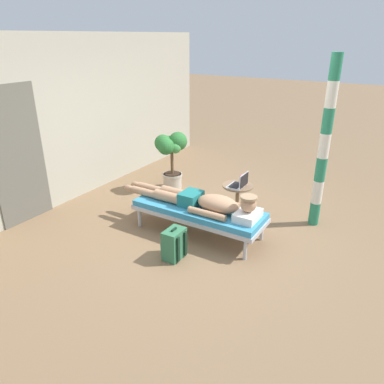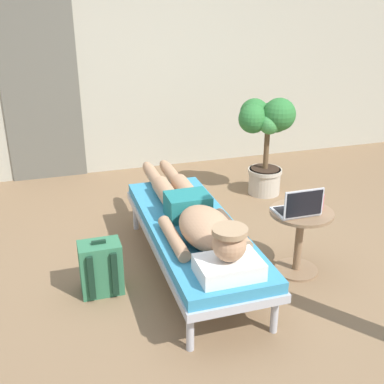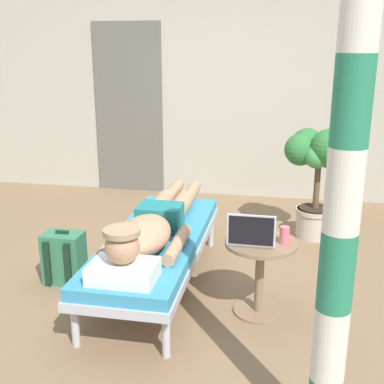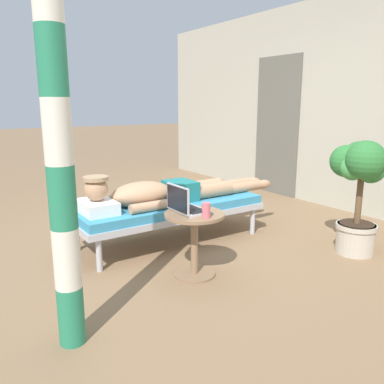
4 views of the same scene
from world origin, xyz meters
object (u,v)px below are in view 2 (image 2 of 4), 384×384
Objects in this scene: lounge_chair at (193,232)px; backpack at (101,268)px; potted_plant at (266,131)px; drink_glass at (320,201)px; laptop at (299,208)px; side_table at (300,231)px; person_reclining at (196,216)px.

backpack is at bearing -174.95° from lounge_chair.
backpack is at bearing -145.09° from potted_plant.
potted_plant is at bearing 80.00° from drink_glass.
laptop is 0.29× the size of potted_plant.
person_reclining is at bearing 168.01° from side_table.
laptop reaches higher than drink_glass.
laptop is (0.73, -0.29, 0.24)m from lounge_chair.
person_reclining reaches higher than lounge_chair.
laptop is at bearing -139.48° from side_table.
laptop is 2.67× the size of drink_glass.
laptop is (-0.06, -0.05, 0.23)m from side_table.
drink_glass is 0.27× the size of backpack.
potted_plant is (1.20, 1.28, 0.35)m from lounge_chair.
backpack is (-1.66, 0.17, -0.38)m from drink_glass.
backpack is (-0.72, -0.06, -0.15)m from lounge_chair.
drink_glass is 1.71m from backpack.
side_table is at bearing -11.99° from person_reclining.
lounge_chair is 4.50× the size of backpack.
potted_plant reaches higher than backpack.
lounge_chair is at bearing 158.13° from laptop.
person_reclining is at bearing -90.00° from lounge_chair.
drink_glass reaches higher than lounge_chair.
side_table reaches higher than backpack.
person_reclining is at bearing -131.70° from potted_plant.
backpack is (-1.45, 0.23, -0.39)m from laptop.
lounge_chair is at bearing 163.00° from side_table.
person_reclining is at bearing 170.17° from drink_glass.
potted_plant is (0.27, 1.51, 0.12)m from drink_glass.
drink_glass is at bearing -5.95° from backpack.
side_table is at bearing -17.00° from lounge_chair.
potted_plant reaches higher than drink_glass.
laptop reaches higher than lounge_chair.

